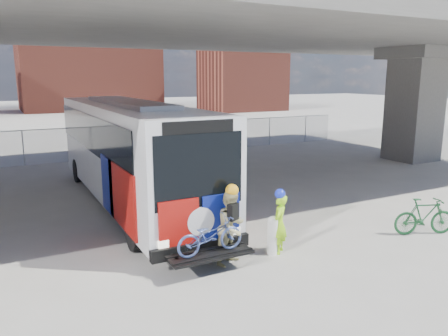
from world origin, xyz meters
TOP-DOWN VIEW (x-y plane):
  - ground at (0.00, 0.00)m, footprint 160.00×160.00m
  - bus at (-2.00, 2.88)m, footprint 2.67×12.90m
  - overpass at (0.00, 4.00)m, footprint 40.00×16.00m
  - chainlink_fence at (0.00, 12.00)m, footprint 30.00×0.06m
  - brick_buildings at (1.23, 48.23)m, footprint 54.00×22.00m
  - smokestack at (14.00, 55.00)m, footprint 2.20×2.20m
  - bollard at (-0.10, -3.45)m, footprint 0.27×0.27m
  - cyclist_hivis at (0.10, -3.45)m, footprint 0.67×0.66m
  - cyclist_tan at (-1.29, -3.45)m, footprint 1.10×1.02m
  - bike_parked at (4.57, -4.29)m, footprint 1.87×1.14m

SIDE VIEW (x-z plane):
  - ground at x=0.00m, z-range 0.00..0.00m
  - bike_parked at x=4.57m, z-range 0.00..1.09m
  - bollard at x=-0.10m, z-range 0.04..1.06m
  - cyclist_hivis at x=0.10m, z-range -0.03..1.68m
  - cyclist_tan at x=-1.29m, z-range -0.06..1.94m
  - chainlink_fence at x=0.00m, z-range -13.58..16.42m
  - bus at x=-2.00m, z-range 0.26..3.95m
  - brick_buildings at x=1.23m, z-range -0.58..11.42m
  - overpass at x=0.00m, z-range 2.57..10.52m
  - smokestack at x=14.00m, z-range 0.00..25.00m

